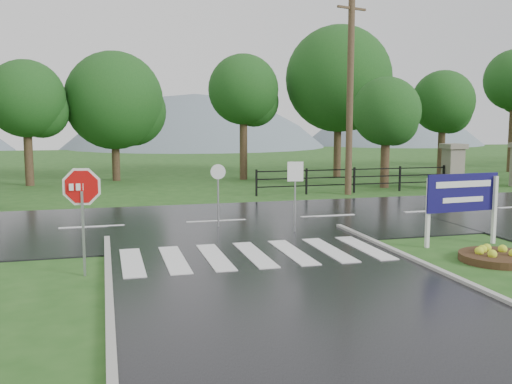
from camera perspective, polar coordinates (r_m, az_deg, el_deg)
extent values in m
plane|color=#234F1A|center=(9.79, 7.57, -13.15)|extent=(120.00, 120.00, 0.00)
cube|color=black|center=(19.10, -4.00, -3.04)|extent=(90.00, 8.00, 0.04)
cube|color=silver|center=(13.88, -12.30, -6.86)|extent=(0.50, 2.80, 0.02)
cube|color=silver|center=(13.95, -8.17, -6.69)|extent=(0.50, 2.80, 0.02)
cube|color=silver|center=(14.10, -4.11, -6.48)|extent=(0.50, 2.80, 0.02)
cube|color=silver|center=(14.32, -0.15, -6.26)|extent=(0.50, 2.80, 0.02)
cube|color=silver|center=(14.60, 3.67, -6.01)|extent=(0.50, 2.80, 0.02)
cube|color=silver|center=(14.94, 7.32, -5.74)|extent=(0.50, 2.80, 0.02)
cube|color=silver|center=(15.34, 10.80, -5.47)|extent=(0.50, 2.80, 0.02)
cube|color=gray|center=(29.64, 19.08, 2.19)|extent=(0.80, 0.80, 2.00)
cube|color=#6B6659|center=(29.57, 19.17, 4.35)|extent=(1.00, 1.00, 0.24)
cube|color=black|center=(27.11, 9.78, 0.77)|extent=(9.50, 0.05, 0.05)
cube|color=black|center=(27.08, 9.80, 1.51)|extent=(9.50, 0.05, 0.05)
cube|color=black|center=(27.05, 9.82, 2.24)|extent=(9.50, 0.05, 0.05)
cube|color=black|center=(25.48, 0.04, 0.92)|extent=(0.08, 0.08, 1.20)
cube|color=black|center=(29.39, 18.24, 1.40)|extent=(0.08, 0.08, 1.20)
sphere|color=slate|center=(77.18, -5.87, -8.36)|extent=(48.00, 48.00, 48.00)
sphere|color=slate|center=(85.02, 13.11, -4.06)|extent=(36.00, 36.00, 36.00)
cube|color=#939399|center=(12.96, -16.88, -4.03)|extent=(0.06, 0.06, 1.88)
cylinder|color=white|center=(12.82, -17.04, 0.51)|extent=(1.11, 0.20, 1.13)
cylinder|color=red|center=(12.80, -17.05, 0.50)|extent=(0.97, 0.19, 0.98)
cube|color=silver|center=(15.83, 16.83, -2.03)|extent=(0.10, 0.10, 1.87)
cube|color=silver|center=(17.00, 22.75, -1.67)|extent=(0.10, 0.10, 1.87)
cube|color=#100C4D|center=(16.32, 19.97, -0.06)|extent=(2.25, 0.23, 1.03)
cube|color=white|center=(16.27, 20.07, 0.74)|extent=(1.77, 0.15, 0.17)
cube|color=white|center=(16.32, 20.01, -0.73)|extent=(1.31, 0.11, 0.14)
cylinder|color=#332111|center=(15.04, 22.98, -6.07)|extent=(1.80, 1.80, 0.18)
cube|color=#939399|center=(17.11, 3.91, -0.79)|extent=(0.04, 0.04, 2.03)
cube|color=white|center=(17.00, 3.96, 2.06)|extent=(0.48, 0.09, 0.59)
cylinder|color=#939399|center=(17.95, -3.81, -0.66)|extent=(0.06, 0.06, 1.88)
cylinder|color=white|center=(17.83, -3.82, 2.03)|extent=(0.47, 0.11, 0.47)
cylinder|color=#473523|center=(26.30, 9.38, 9.52)|extent=(0.30, 0.30, 8.99)
cube|color=brown|center=(26.73, 9.55, 17.68)|extent=(1.56, 0.56, 0.10)
cylinder|color=#3D2B1C|center=(29.39, 12.78, 3.53)|extent=(0.41, 0.41, 3.19)
sphere|color=#134014|center=(29.34, 12.90, 7.88)|extent=(3.41, 3.41, 3.41)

